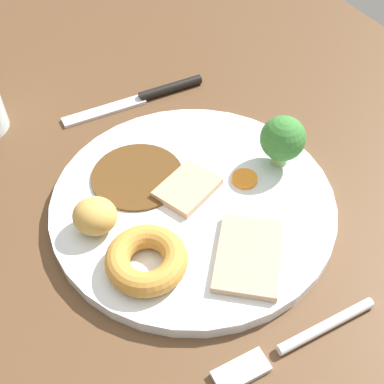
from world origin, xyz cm
name	(u,v)px	position (x,y,z in cm)	size (l,w,h in cm)	color
dining_table	(178,196)	(0.00, 0.00, 1.80)	(120.00, 84.00, 3.60)	brown
dinner_plate	(192,203)	(-3.49, 0.11, 4.30)	(28.41, 28.41, 1.40)	white
gravy_pool	(137,176)	(1.78, 3.75, 5.15)	(9.56, 9.56, 0.30)	#563819
meat_slice_main	(186,189)	(-2.33, 0.17, 5.40)	(6.02, 4.57, 0.80)	tan
meat_slice_under	(248,255)	(-12.10, -1.14, 5.40)	(8.31, 5.61, 0.80)	tan
yorkshire_pudding	(146,260)	(-8.83, 7.31, 6.11)	(7.27, 7.27, 2.22)	#C68938
roast_potato_left	(95,216)	(-2.63, 9.71, 6.70)	(3.88, 4.14, 3.41)	tan
carrot_coin_front	(245,179)	(-3.74, -5.84, 5.26)	(2.61, 2.61, 0.52)	orange
broccoli_floret	(283,139)	(-3.08, -10.50, 8.26)	(4.68, 4.68, 5.71)	#8CB766
fork	(292,344)	(-20.32, -0.39, 3.99)	(2.01, 15.25, 0.90)	silver
knife	(147,96)	(15.17, -3.09, 4.05)	(1.71, 18.50, 1.20)	black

